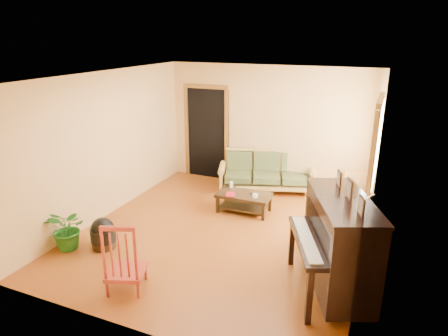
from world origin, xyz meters
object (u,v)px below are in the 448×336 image
at_px(potted_plant, 68,229).
at_px(footstool, 103,237).
at_px(ceramic_crock, 349,197).
at_px(red_chair, 125,255).
at_px(sofa, 267,172).
at_px(piano, 339,246).
at_px(armchair, 340,218).
at_px(coffee_table, 244,203).

bearing_deg(potted_plant, footstool, 27.83).
bearing_deg(ceramic_crock, red_chair, -120.15).
xyz_separation_m(sofa, piano, (1.89, -3.01, 0.23)).
relative_size(sofa, armchair, 2.33).
height_order(sofa, ceramic_crock, sofa).
bearing_deg(coffee_table, footstool, -126.56).
relative_size(sofa, coffee_table, 1.96).
bearing_deg(ceramic_crock, armchair, -89.20).
xyz_separation_m(sofa, potted_plant, (-2.09, -3.54, -0.08)).
relative_size(sofa, ceramic_crock, 7.88).
distance_m(coffee_table, piano, 2.71).
distance_m(coffee_table, armchair, 1.87).
xyz_separation_m(footstool, ceramic_crock, (3.33, 3.32, -0.06)).
bearing_deg(footstool, potted_plant, -152.17).
bearing_deg(armchair, sofa, 160.07).
xyz_separation_m(ceramic_crock, potted_plant, (-3.79, -3.57, 0.22)).
xyz_separation_m(coffee_table, red_chair, (-0.59, -2.84, 0.32)).
distance_m(red_chair, ceramic_crock, 4.71).
height_order(footstool, potted_plant, potted_plant).
bearing_deg(coffee_table, potted_plant, -130.70).
bearing_deg(piano, armchair, 73.91).
xyz_separation_m(sofa, coffee_table, (-0.06, -1.19, -0.24)).
height_order(coffee_table, piano, piano).
bearing_deg(piano, coffee_table, 114.17).
distance_m(coffee_table, ceramic_crock, 2.15).
distance_m(sofa, piano, 3.56).
distance_m(sofa, armchair, 2.40).
xyz_separation_m(coffee_table, potted_plant, (-2.02, -2.35, 0.16)).
distance_m(red_chair, potted_plant, 1.52).
distance_m(armchair, red_chair, 3.36).
bearing_deg(piano, sofa, 99.28).
bearing_deg(coffee_table, piano, -43.03).
bearing_deg(sofa, potted_plant, -139.11).
height_order(sofa, red_chair, red_chair).
bearing_deg(sofa, armchair, -62.50).
bearing_deg(coffee_table, sofa, 86.87).
bearing_deg(footstool, ceramic_crock, 44.92).
relative_size(armchair, ceramic_crock, 3.38).
relative_size(piano, ceramic_crock, 5.91).
bearing_deg(footstool, sofa, 63.71).
xyz_separation_m(coffee_table, piano, (1.95, -1.82, 0.47)).
bearing_deg(sofa, piano, -76.52).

